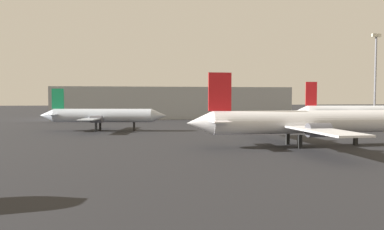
{
  "coord_description": "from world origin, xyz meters",
  "views": [
    {
      "loc": [
        0.18,
        -6.05,
        6.91
      ],
      "look_at": [
        7.63,
        38.7,
        4.64
      ],
      "focal_mm": 33.81,
      "sensor_mm": 36.0,
      "label": 1
    }
  ],
  "objects": [
    {
      "name": "light_mast_right",
      "position": [
        61.42,
        77.34,
        12.76
      ],
      "size": [
        2.4,
        0.5,
        22.93
      ],
      "color": "slate",
      "rests_on": "ground_plane"
    },
    {
      "name": "airplane_on_taxiway",
      "position": [
        23.32,
        41.07,
        3.41
      ],
      "size": [
        32.73,
        28.91,
        10.17
      ],
      "rotation": [
        0.0,
        0.0,
        -0.0
      ],
      "color": "white",
      "rests_on": "ground_plane"
    },
    {
      "name": "terminal_building",
      "position": [
        13.63,
        113.38,
        5.0
      ],
      "size": [
        74.28,
        21.01,
        10.01
      ],
      "primitive_type": "cube",
      "color": "#999EA3",
      "rests_on": "ground_plane"
    },
    {
      "name": "airplane_far_right",
      "position": [
        -5.85,
        68.73,
        3.15
      ],
      "size": [
        25.8,
        17.01,
        8.6
      ],
      "rotation": [
        0.0,
        0.0,
        -0.19
      ],
      "color": "#B2BCCC",
      "rests_on": "ground_plane"
    },
    {
      "name": "airplane_far_left",
      "position": [
        54.41,
        74.55,
        3.4
      ],
      "size": [
        31.0,
        24.79,
        10.6
      ],
      "rotation": [
        0.0,
        0.0,
        -0.15
      ],
      "color": "silver",
      "rests_on": "ground_plane"
    }
  ]
}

